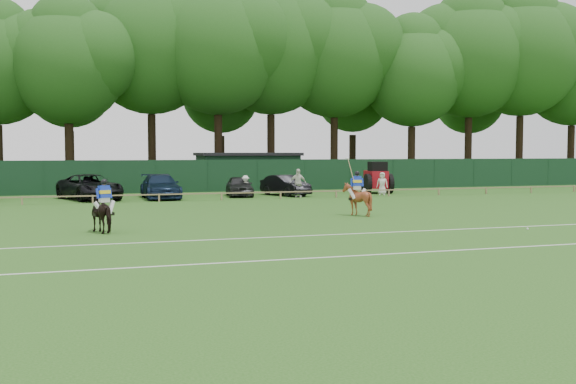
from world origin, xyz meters
name	(u,v)px	position (x,y,z in m)	size (l,w,h in m)	color
ground	(300,233)	(0.00, 0.00, 0.00)	(160.00, 160.00, 0.00)	#1E4C14
horse_dark	(105,213)	(-7.18, 2.57, 0.74)	(0.80, 1.75, 1.48)	black
horse_chestnut	(357,199)	(4.98, 5.69, 0.81)	(1.30, 1.47, 1.62)	brown
suv_black	(90,187)	(-7.04, 21.13, 0.83)	(2.75, 5.96, 1.66)	black
sedan_navy	(160,186)	(-2.52, 20.80, 0.81)	(2.26, 5.57, 1.62)	#122138
hatch_grey	(239,186)	(3.03, 21.31, 0.72)	(1.70, 4.23, 1.44)	#29292B
estate_black	(285,185)	(6.35, 21.02, 0.73)	(1.54, 4.42, 1.46)	black
spectator_left	(245,186)	(3.27, 20.52, 0.74)	(0.96, 0.55, 1.48)	silver
spectator_mid	(298,183)	(6.60, 19.07, 0.98)	(1.15, 0.48, 1.96)	silver
spectator_right	(382,184)	(13.18, 19.40, 0.82)	(0.81, 0.52, 1.65)	silver
rider_dark	(104,196)	(-7.18, 2.56, 1.43)	(0.91, 0.56, 1.41)	silver
rider_chestnut	(357,184)	(4.97, 5.68, 1.54)	(0.92, 0.72, 2.05)	silver
polo_ball	(528,229)	(8.96, -2.04, 0.04)	(0.09, 0.09, 0.09)	silver
pitch_lines	(335,244)	(0.00, -3.50, 0.01)	(60.00, 5.10, 0.01)	silver
pitch_rail	(206,194)	(0.00, 18.00, 0.45)	(62.10, 0.10, 0.50)	#997F5B
perimeter_fence	(182,176)	(0.00, 27.00, 1.25)	(92.08, 0.08, 2.50)	#14351E
utility_shed	(248,171)	(6.00, 30.00, 1.54)	(8.40, 4.40, 3.04)	#14331E
tree_row	(190,187)	(2.00, 35.00, 0.00)	(96.00, 12.00, 21.00)	#26561C
tractor	(377,178)	(13.67, 21.35, 1.13)	(2.32, 3.10, 2.38)	#A70F1B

